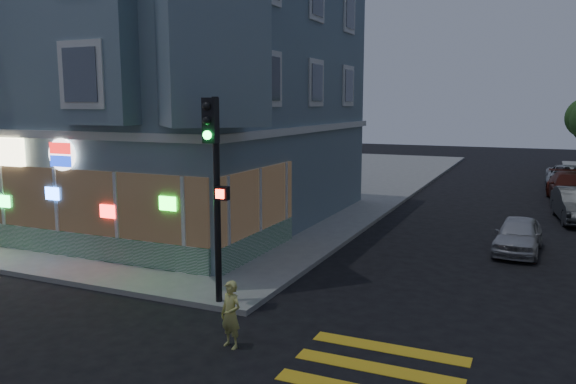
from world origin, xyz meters
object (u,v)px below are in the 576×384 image
Objects in this scene: parked_car_d at (567,177)px; traffic_signal at (214,166)px; running_child at (231,315)px; parked_car_a at (518,235)px; parked_car_c at (571,188)px.

traffic_signal is (-8.60, -25.49, 2.83)m from parked_car_d.
traffic_signal is at bearing 144.50° from running_child.
running_child reaches higher than parked_car_a.
running_child is at bearing -104.79° from parked_car_d.
traffic_signal is (-1.40, 1.76, 2.81)m from running_child.
parked_car_a is 0.68× the size of parked_car_c.
parked_car_c is at bearing -89.99° from parked_car_d.
parked_car_a is 0.70× the size of traffic_signal.
traffic_signal is at bearing -116.96° from parked_car_c.
traffic_signal reaches higher than running_child.
parked_car_a is 11.79m from parked_car_c.
parked_car_c is at bearing 83.17° from parked_car_a.
running_child is 11.63m from parked_car_a.
running_child is 0.27× the size of parked_car_c.
parked_car_a is at bearing 46.48° from traffic_signal.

